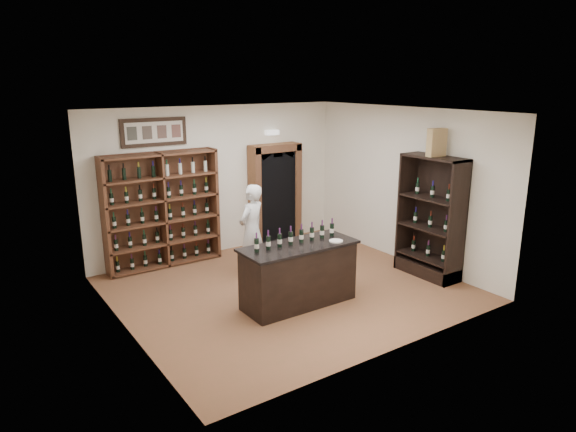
% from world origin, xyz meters
% --- Properties ---
extents(floor, '(5.50, 5.50, 0.00)m').
position_xyz_m(floor, '(0.00, 0.00, 0.00)').
color(floor, brown).
rests_on(floor, ground).
extents(ceiling, '(5.50, 5.50, 0.00)m').
position_xyz_m(ceiling, '(0.00, 0.00, 3.00)').
color(ceiling, white).
rests_on(ceiling, wall_back).
extents(wall_back, '(5.50, 0.04, 3.00)m').
position_xyz_m(wall_back, '(0.00, 2.50, 1.50)').
color(wall_back, silver).
rests_on(wall_back, ground).
extents(wall_left, '(0.04, 5.00, 3.00)m').
position_xyz_m(wall_left, '(-2.75, 0.00, 1.50)').
color(wall_left, silver).
rests_on(wall_left, ground).
extents(wall_right, '(0.04, 5.00, 3.00)m').
position_xyz_m(wall_right, '(2.75, 0.00, 1.50)').
color(wall_right, silver).
rests_on(wall_right, ground).
extents(wine_shelf, '(2.20, 0.38, 2.20)m').
position_xyz_m(wine_shelf, '(-1.30, 2.33, 1.10)').
color(wine_shelf, '#582D1E').
rests_on(wine_shelf, ground).
extents(framed_picture, '(1.25, 0.04, 0.52)m').
position_xyz_m(framed_picture, '(-1.30, 2.47, 2.55)').
color(framed_picture, black).
rests_on(framed_picture, wall_back).
extents(arched_doorway, '(1.17, 0.35, 2.17)m').
position_xyz_m(arched_doorway, '(1.25, 2.33, 1.14)').
color(arched_doorway, black).
rests_on(arched_doorway, ground).
extents(emergency_light, '(0.30, 0.10, 0.10)m').
position_xyz_m(emergency_light, '(1.25, 2.42, 2.40)').
color(emergency_light, white).
rests_on(emergency_light, wall_back).
extents(tasting_counter, '(1.88, 0.78, 1.00)m').
position_xyz_m(tasting_counter, '(-0.20, -0.60, 0.49)').
color(tasting_counter, black).
rests_on(tasting_counter, ground).
extents(counter_bottle_0, '(0.07, 0.07, 0.30)m').
position_xyz_m(counter_bottle_0, '(-0.92, -0.53, 1.11)').
color(counter_bottle_0, black).
rests_on(counter_bottle_0, tasting_counter).
extents(counter_bottle_1, '(0.07, 0.07, 0.30)m').
position_xyz_m(counter_bottle_1, '(-0.71, -0.53, 1.11)').
color(counter_bottle_1, black).
rests_on(counter_bottle_1, tasting_counter).
extents(counter_bottle_2, '(0.07, 0.07, 0.30)m').
position_xyz_m(counter_bottle_2, '(-0.51, -0.53, 1.11)').
color(counter_bottle_2, black).
rests_on(counter_bottle_2, tasting_counter).
extents(counter_bottle_3, '(0.07, 0.07, 0.30)m').
position_xyz_m(counter_bottle_3, '(-0.30, -0.53, 1.11)').
color(counter_bottle_3, black).
rests_on(counter_bottle_3, tasting_counter).
extents(counter_bottle_4, '(0.07, 0.07, 0.30)m').
position_xyz_m(counter_bottle_4, '(-0.10, -0.53, 1.11)').
color(counter_bottle_4, black).
rests_on(counter_bottle_4, tasting_counter).
extents(counter_bottle_5, '(0.07, 0.07, 0.30)m').
position_xyz_m(counter_bottle_5, '(0.11, -0.53, 1.11)').
color(counter_bottle_5, black).
rests_on(counter_bottle_5, tasting_counter).
extents(counter_bottle_6, '(0.07, 0.07, 0.30)m').
position_xyz_m(counter_bottle_6, '(0.31, -0.53, 1.11)').
color(counter_bottle_6, black).
rests_on(counter_bottle_6, tasting_counter).
extents(counter_bottle_7, '(0.07, 0.07, 0.30)m').
position_xyz_m(counter_bottle_7, '(0.52, -0.53, 1.11)').
color(counter_bottle_7, black).
rests_on(counter_bottle_7, tasting_counter).
extents(side_cabinet, '(0.48, 1.20, 2.20)m').
position_xyz_m(side_cabinet, '(2.52, -0.90, 0.75)').
color(side_cabinet, black).
rests_on(side_cabinet, ground).
extents(shopkeeper, '(0.73, 0.62, 1.69)m').
position_xyz_m(shopkeeper, '(-0.14, 0.96, 0.84)').
color(shopkeeper, silver).
rests_on(shopkeeper, ground).
extents(plate, '(0.22, 0.22, 0.02)m').
position_xyz_m(plate, '(0.38, -0.81, 1.01)').
color(plate, beige).
rests_on(plate, tasting_counter).
extents(wine_crate, '(0.36, 0.18, 0.48)m').
position_xyz_m(wine_crate, '(2.47, -0.93, 2.44)').
color(wine_crate, '#A97A59').
rests_on(wine_crate, side_cabinet).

